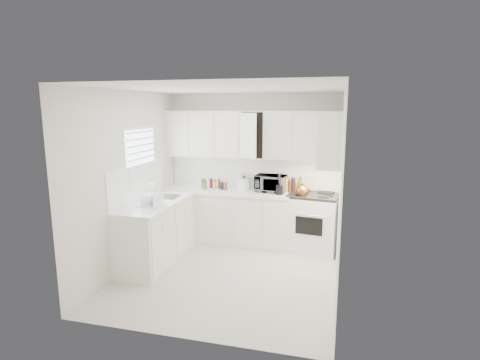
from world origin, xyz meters
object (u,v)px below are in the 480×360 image
(microwave, at_px, (271,182))
(rice_cooker, at_px, (244,183))
(stove, at_px, (313,214))
(dish_rack, at_px, (151,199))
(tea_kettle, at_px, (302,190))
(utensil_crock, at_px, (279,183))

(microwave, distance_m, rice_cooker, 0.48)
(stove, xyz_separation_m, dish_rack, (-2.24, -1.32, 0.44))
(stove, relative_size, microwave, 2.42)
(tea_kettle, height_order, dish_rack, tea_kettle)
(rice_cooker, height_order, dish_rack, rice_cooker)
(stove, relative_size, tea_kettle, 4.97)
(rice_cooker, xyz_separation_m, utensil_crock, (0.65, -0.25, 0.07))
(tea_kettle, bearing_deg, utensil_crock, -168.02)
(tea_kettle, xyz_separation_m, microwave, (-0.55, 0.23, 0.07))
(microwave, bearing_deg, rice_cooker, 178.95)
(utensil_crock, bearing_deg, dish_rack, -144.80)
(microwave, xyz_separation_m, rice_cooker, (-0.48, 0.05, -0.05))
(stove, bearing_deg, rice_cooker, -177.24)
(microwave, height_order, rice_cooker, microwave)
(tea_kettle, bearing_deg, rice_cooker, -179.35)
(stove, distance_m, microwave, 0.89)
(stove, bearing_deg, utensil_crock, -158.04)
(rice_cooker, bearing_deg, tea_kettle, 0.08)
(microwave, xyz_separation_m, dish_rack, (-1.51, -1.39, -0.07))
(stove, xyz_separation_m, utensil_crock, (-0.56, -0.14, 0.52))
(tea_kettle, relative_size, microwave, 0.49)
(microwave, xyz_separation_m, utensil_crock, (0.17, -0.20, 0.01))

